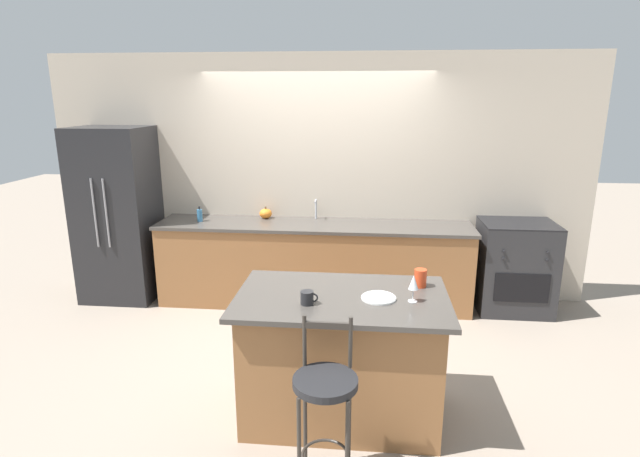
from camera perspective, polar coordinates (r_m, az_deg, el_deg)
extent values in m
plane|color=gray|center=(5.34, -1.14, -9.93)|extent=(18.00, 18.00, 0.00)
cube|color=beige|center=(5.63, -0.35, 5.77)|extent=(6.00, 0.07, 2.70)
cube|color=#936038|center=(5.54, -0.69, -4.14)|extent=(3.37, 0.66, 0.88)
cube|color=#47423D|center=(5.40, -0.71, 0.43)|extent=(3.40, 0.70, 0.03)
cube|color=black|center=(5.40, -0.71, 0.55)|extent=(0.56, 0.36, 0.01)
cylinder|color=#ADAFB5|center=(5.59, -0.46, 2.26)|extent=(0.02, 0.02, 0.22)
cylinder|color=#ADAFB5|center=(5.51, -0.53, 3.14)|extent=(0.02, 0.12, 0.02)
cube|color=#936038|center=(3.65, 2.43, -14.65)|extent=(1.33, 0.78, 0.89)
cube|color=#47423D|center=(3.45, 2.52, -7.95)|extent=(1.45, 0.90, 0.03)
cube|color=#232326|center=(6.01, -22.09, 1.49)|extent=(0.79, 0.68, 1.93)
cylinder|color=#939399|center=(5.72, -24.36, 1.61)|extent=(0.02, 0.02, 0.73)
cylinder|color=#939399|center=(5.65, -23.24, 1.59)|extent=(0.02, 0.02, 0.73)
cube|color=#28282B|center=(5.72, 21.34, -4.15)|extent=(0.75, 0.61, 0.95)
cube|color=black|center=(5.48, 22.07, -6.33)|extent=(0.54, 0.01, 0.31)
cube|color=black|center=(5.59, 21.81, 0.56)|extent=(0.75, 0.61, 0.02)
cylinder|color=black|center=(5.29, 20.30, -2.50)|extent=(0.03, 0.02, 0.03)
cylinder|color=black|center=(5.42, 24.62, -2.56)|extent=(0.03, 0.02, 0.03)
cylinder|color=black|center=(5.32, 20.22, -3.29)|extent=(0.03, 0.02, 0.03)
cylinder|color=black|center=(5.44, 24.54, -3.33)|extent=(0.03, 0.02, 0.03)
cylinder|color=#332D28|center=(3.03, -2.40, -24.12)|extent=(0.02, 0.02, 0.68)
cylinder|color=#332D28|center=(3.01, 3.11, -24.42)|extent=(0.02, 0.02, 0.68)
cylinder|color=#332D28|center=(3.24, -1.70, -21.18)|extent=(0.02, 0.02, 0.68)
cylinder|color=#332D28|center=(3.22, 3.34, -21.43)|extent=(0.02, 0.02, 0.68)
torus|color=#332D28|center=(3.20, 0.58, -24.49)|extent=(0.28, 0.28, 0.02)
cylinder|color=#232326|center=(2.92, 0.61, -17.15)|extent=(0.37, 0.37, 0.04)
cylinder|color=#332D28|center=(2.95, -1.78, -12.67)|extent=(0.02, 0.02, 0.32)
cylinder|color=#332D28|center=(2.93, 3.51, -12.89)|extent=(0.02, 0.02, 0.32)
cube|color=#332D28|center=(2.89, 0.86, -11.02)|extent=(0.27, 0.02, 0.04)
cylinder|color=white|center=(3.41, 6.72, -7.89)|extent=(0.24, 0.24, 0.01)
torus|color=white|center=(3.41, 6.72, -7.80)|extent=(0.23, 0.23, 0.01)
cylinder|color=white|center=(3.40, 10.54, -8.17)|extent=(0.06, 0.06, 0.00)
cylinder|color=white|center=(3.38, 10.57, -7.48)|extent=(0.01, 0.01, 0.08)
cone|color=white|center=(3.35, 10.65, -6.04)|extent=(0.07, 0.07, 0.10)
cylinder|color=#232326|center=(3.29, -1.49, -7.91)|extent=(0.09, 0.09, 0.09)
torus|color=#232326|center=(3.28, -0.74, -7.92)|extent=(0.06, 0.01, 0.06)
cylinder|color=red|center=(3.64, 11.40, -5.57)|extent=(0.09, 0.09, 0.13)
ellipsoid|color=orange|center=(5.64, -6.22, 1.71)|extent=(0.14, 0.14, 0.11)
cylinder|color=brown|center=(5.62, -6.24, 2.37)|extent=(0.02, 0.02, 0.02)
cylinder|color=teal|center=(5.62, -13.58, 1.47)|extent=(0.06, 0.06, 0.13)
cylinder|color=black|center=(5.61, -13.63, 2.30)|extent=(0.02, 0.02, 0.03)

